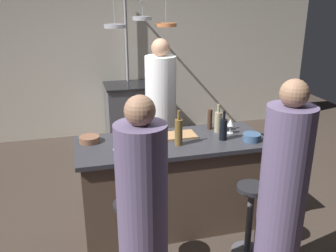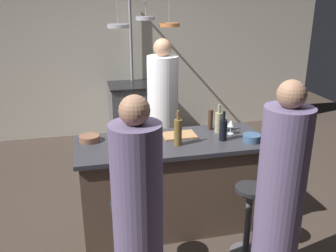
% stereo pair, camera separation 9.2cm
% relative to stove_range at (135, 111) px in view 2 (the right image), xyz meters
% --- Properties ---
extents(ground_plane, '(9.00, 9.00, 0.00)m').
position_rel_stove_range_xyz_m(ground_plane, '(0.00, -2.45, -0.45)').
color(ground_plane, '#382D26').
extents(back_wall, '(6.40, 0.16, 2.60)m').
position_rel_stove_range_xyz_m(back_wall, '(0.00, 0.40, 0.85)').
color(back_wall, beige).
rests_on(back_wall, ground_plane).
extents(kitchen_island, '(1.80, 0.72, 0.90)m').
position_rel_stove_range_xyz_m(kitchen_island, '(0.00, -2.45, 0.01)').
color(kitchen_island, brown).
rests_on(kitchen_island, ground_plane).
extents(stove_range, '(0.80, 0.64, 0.89)m').
position_rel_stove_range_xyz_m(stove_range, '(0.00, 0.00, 0.00)').
color(stove_range, '#47474C').
rests_on(stove_range, ground_plane).
extents(chef, '(0.37, 0.37, 1.74)m').
position_rel_stove_range_xyz_m(chef, '(0.14, -1.43, 0.36)').
color(chef, white).
rests_on(chef, ground_plane).
extents(bar_stool_left, '(0.28, 0.28, 0.68)m').
position_rel_stove_range_xyz_m(bar_stool_left, '(-0.51, -3.07, -0.07)').
color(bar_stool_left, '#4C4C51').
rests_on(bar_stool_left, ground_plane).
extents(guest_left, '(0.35, 0.35, 1.63)m').
position_rel_stove_range_xyz_m(guest_left, '(-0.47, -3.43, 0.31)').
color(guest_left, '#594C6B').
rests_on(guest_left, ground_plane).
extents(bar_stool_right, '(0.28, 0.28, 0.68)m').
position_rel_stove_range_xyz_m(bar_stool_right, '(0.54, -3.07, -0.07)').
color(bar_stool_right, '#4C4C51').
rests_on(bar_stool_right, ground_plane).
extents(guest_right, '(0.35, 0.35, 1.67)m').
position_rel_stove_range_xyz_m(guest_right, '(0.60, -3.42, 0.33)').
color(guest_right, '#594C6B').
rests_on(guest_right, ground_plane).
extents(overhead_pot_rack, '(0.92, 1.30, 2.17)m').
position_rel_stove_range_xyz_m(overhead_pot_rack, '(0.02, -0.50, 1.23)').
color(overhead_pot_rack, gray).
rests_on(overhead_pot_rack, ground_plane).
extents(cutting_board, '(0.32, 0.22, 0.02)m').
position_rel_stove_range_xyz_m(cutting_board, '(0.10, -2.34, 0.46)').
color(cutting_board, '#997047').
rests_on(cutting_board, kitchen_island).
extents(pepper_mill, '(0.05, 0.05, 0.21)m').
position_rel_stove_range_xyz_m(pepper_mill, '(0.46, -2.23, 0.56)').
color(pepper_mill, '#382319').
rests_on(pepper_mill, kitchen_island).
extents(wine_bottle_rose, '(0.07, 0.07, 0.33)m').
position_rel_stove_range_xyz_m(wine_bottle_rose, '(-0.38, -2.47, 0.58)').
color(wine_bottle_rose, '#B78C8E').
rests_on(wine_bottle_rose, kitchen_island).
extents(wine_bottle_amber, '(0.07, 0.07, 0.33)m').
position_rel_stove_range_xyz_m(wine_bottle_amber, '(0.03, -2.55, 0.58)').
color(wine_bottle_amber, brown).
rests_on(wine_bottle_amber, kitchen_island).
extents(wine_bottle_white, '(0.07, 0.07, 0.29)m').
position_rel_stove_range_xyz_m(wine_bottle_white, '(0.51, -2.32, 0.56)').
color(wine_bottle_white, gray).
rests_on(wine_bottle_white, kitchen_island).
extents(wine_bottle_red, '(0.07, 0.07, 0.31)m').
position_rel_stove_range_xyz_m(wine_bottle_red, '(-0.22, -2.25, 0.57)').
color(wine_bottle_red, '#143319').
rests_on(wine_bottle_red, kitchen_island).
extents(wine_bottle_dark, '(0.07, 0.07, 0.29)m').
position_rel_stove_range_xyz_m(wine_bottle_dark, '(0.48, -2.53, 0.56)').
color(wine_bottle_dark, black).
rests_on(wine_bottle_dark, kitchen_island).
extents(wine_glass_near_right_guest, '(0.07, 0.07, 0.15)m').
position_rel_stove_range_xyz_m(wine_glass_near_right_guest, '(0.61, -2.39, 0.56)').
color(wine_glass_near_right_guest, silver).
rests_on(wine_glass_near_right_guest, kitchen_island).
extents(wine_glass_near_left_guest, '(0.07, 0.07, 0.15)m').
position_rel_stove_range_xyz_m(wine_glass_near_left_guest, '(-0.55, -2.70, 0.56)').
color(wine_glass_near_left_guest, silver).
rests_on(wine_glass_near_left_guest, kitchen_island).
extents(wine_glass_by_chef, '(0.07, 0.07, 0.15)m').
position_rel_stove_range_xyz_m(wine_glass_by_chef, '(-0.36, -2.63, 0.56)').
color(wine_glass_by_chef, silver).
rests_on(wine_glass_by_chef, kitchen_island).
extents(mixing_bowl_wooden, '(0.19, 0.19, 0.06)m').
position_rel_stove_range_xyz_m(mixing_bowl_wooden, '(-0.75, -2.28, 0.48)').
color(mixing_bowl_wooden, brown).
rests_on(mixing_bowl_wooden, kitchen_island).
extents(mixing_bowl_blue, '(0.17, 0.17, 0.07)m').
position_rel_stove_range_xyz_m(mixing_bowl_blue, '(0.73, -2.63, 0.49)').
color(mixing_bowl_blue, '#334C6B').
rests_on(mixing_bowl_blue, kitchen_island).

